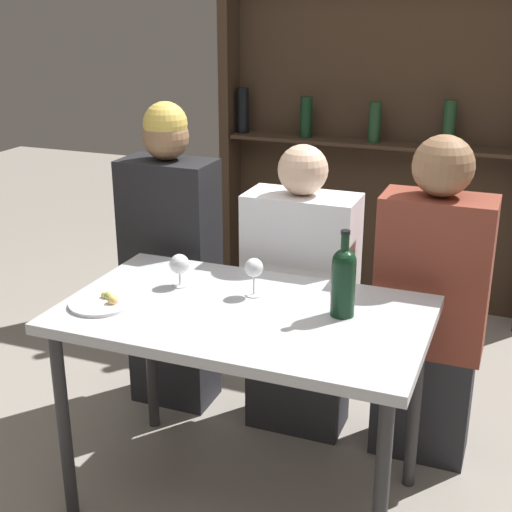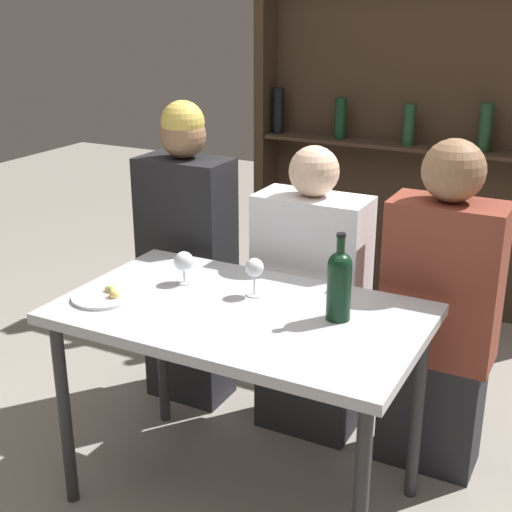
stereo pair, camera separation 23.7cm
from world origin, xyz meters
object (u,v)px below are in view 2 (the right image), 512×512
at_px(wine_glass_1, 254,269).
at_px(food_plate_0, 104,296).
at_px(wine_glass_0, 184,262).
at_px(seated_person_right, 439,319).
at_px(wine_bottle, 339,282).
at_px(seated_person_center, 310,305).
at_px(seated_person_left, 188,262).

xyz_separation_m(wine_glass_1, food_plate_0, (-0.44, -0.26, -0.09)).
height_order(wine_glass_0, seated_person_right, seated_person_right).
bearing_deg(wine_glass_0, seated_person_right, 27.36).
height_order(wine_bottle, wine_glass_1, wine_bottle).
distance_m(wine_bottle, seated_person_center, 0.63).
xyz_separation_m(wine_bottle, seated_person_left, (-0.86, 0.46, -0.23)).
xyz_separation_m(wine_bottle, seated_person_right, (0.22, 0.46, -0.27)).
bearing_deg(seated_person_right, wine_glass_1, -143.14).
relative_size(wine_bottle, wine_glass_0, 2.44).
bearing_deg(wine_glass_0, seated_person_center, 53.80).
height_order(wine_glass_1, seated_person_center, seated_person_center).
bearing_deg(seated_person_center, wine_glass_1, -95.09).
xyz_separation_m(wine_glass_1, seated_person_right, (0.55, 0.41, -0.24)).
bearing_deg(seated_person_center, seated_person_left, 180.00).
height_order(wine_glass_0, seated_person_center, seated_person_center).
relative_size(wine_glass_0, wine_glass_1, 0.88).
distance_m(wine_glass_0, seated_person_left, 0.53).
bearing_deg(wine_bottle, seated_person_right, 64.00).
height_order(food_plate_0, seated_person_center, seated_person_center).
bearing_deg(seated_person_right, food_plate_0, -145.66).
relative_size(wine_glass_1, seated_person_center, 0.11).
xyz_separation_m(wine_glass_0, wine_glass_1, (0.27, 0.02, 0.02)).
relative_size(food_plate_0, seated_person_center, 0.17).
bearing_deg(seated_person_center, wine_glass_0, -126.20).
bearing_deg(wine_glass_1, seated_person_left, 142.72).
height_order(wine_glass_0, seated_person_left, seated_person_left).
height_order(wine_glass_1, seated_person_left, seated_person_left).
xyz_separation_m(wine_bottle, wine_glass_0, (-0.60, 0.03, -0.05)).
bearing_deg(food_plate_0, wine_bottle, 15.71).
xyz_separation_m(food_plate_0, seated_person_left, (-0.10, 0.67, -0.12)).
bearing_deg(food_plate_0, seated_person_left, 98.60).
height_order(wine_bottle, food_plate_0, wine_bottle).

